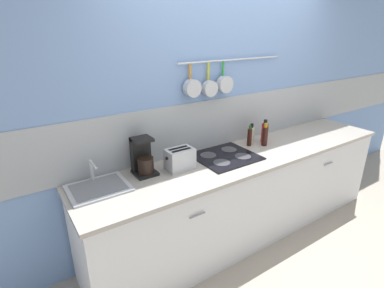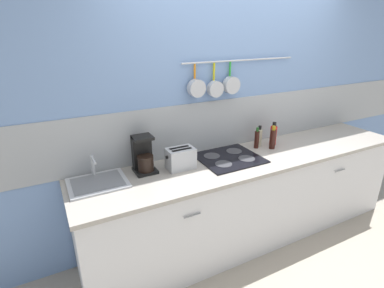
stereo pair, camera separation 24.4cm
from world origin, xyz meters
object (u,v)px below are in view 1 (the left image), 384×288
toaster (180,159)px  bottle_hot_sauce (265,136)px  bottle_dish_soap (265,132)px  bottle_cooking_wine (250,137)px  coffee_maker (143,159)px  bottle_olive_oil (251,135)px

toaster → bottle_hot_sauce: bottle_hot_sauce is taller
toaster → bottle_dish_soap: 1.09m
toaster → bottle_hot_sauce: bearing=-0.7°
bottle_cooking_wine → bottle_hot_sauce: 0.16m
coffee_maker → toaster: (0.30, -0.10, -0.04)m
toaster → bottle_dish_soap: (1.08, 0.07, 0.02)m
bottle_cooking_wine → bottle_dish_soap: 0.21m
bottle_hot_sauce → bottle_cooking_wine: bearing=147.9°
coffee_maker → bottle_hot_sauce: 1.31m
coffee_maker → bottle_olive_oil: bearing=0.5°
coffee_maker → bottle_hot_sauce: size_ratio=1.32×
coffee_maker → bottle_cooking_wine: (1.17, -0.03, -0.03)m
bottle_cooking_wine → bottle_olive_oil: 0.07m
coffee_maker → bottle_dish_soap: coffee_maker is taller
bottle_hot_sauce → bottle_dish_soap: bearing=45.8°
coffee_maker → bottle_cooking_wine: bearing=-1.4°
bottle_olive_oil → bottle_dish_soap: size_ratio=0.88×
bottle_cooking_wine → bottle_dish_soap: size_ratio=0.89×
toaster → bottle_dish_soap: bottle_dish_soap is taller
bottle_olive_oil → bottle_dish_soap: bottle_dish_soap is taller
bottle_olive_oil → toaster: bearing=-173.3°
toaster → bottle_hot_sauce: size_ratio=1.07×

